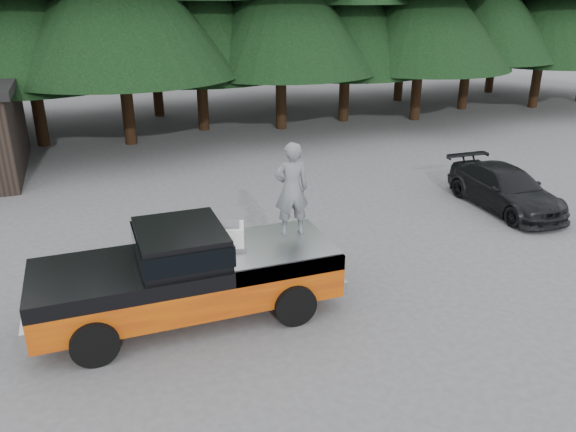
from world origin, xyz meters
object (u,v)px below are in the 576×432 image
object	(u,v)px
man_on_bed	(291,189)
parked_car	(505,188)
pickup_truck	(189,286)
air_compressor	(228,236)

from	to	relation	value
man_on_bed	parked_car	distance (m)	8.29
man_on_bed	pickup_truck	bearing A→B (deg)	13.51
pickup_truck	parked_car	world-z (taller)	pickup_truck
pickup_truck	man_on_bed	bearing A→B (deg)	7.51
man_on_bed	parked_car	size ratio (longest dim) A/B	0.47
air_compressor	parked_car	bearing A→B (deg)	31.82
pickup_truck	parked_car	size ratio (longest dim) A/B	1.43
air_compressor	parked_car	xyz separation A→B (m)	(9.15, 2.61, -0.94)
pickup_truck	air_compressor	xyz separation A→B (m)	(0.86, 0.14, 0.88)
man_on_bed	air_compressor	bearing A→B (deg)	12.44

